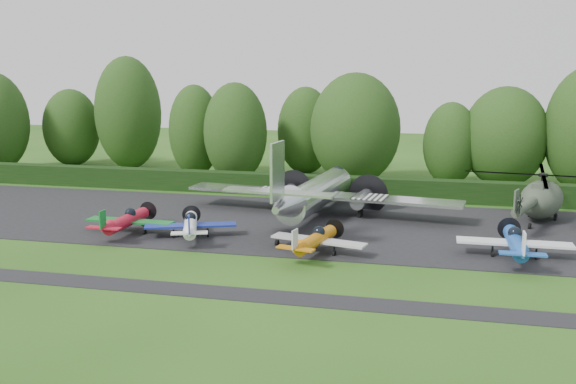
% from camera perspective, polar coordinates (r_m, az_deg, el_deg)
% --- Properties ---
extents(ground, '(160.00, 160.00, 0.00)m').
position_cam_1_polar(ground, '(40.94, -2.27, -6.19)').
color(ground, '#244914').
rests_on(ground, ground).
extents(apron, '(70.00, 18.00, 0.01)m').
position_cam_1_polar(apron, '(50.29, 0.68, -2.85)').
color(apron, black).
rests_on(apron, ground).
extents(taxiway_verge, '(70.00, 2.00, 0.00)m').
position_cam_1_polar(taxiway_verge, '(35.49, -4.80, -9.02)').
color(taxiway_verge, black).
rests_on(taxiway_verge, ground).
extents(hedgerow, '(90.00, 1.60, 2.00)m').
position_cam_1_polar(hedgerow, '(60.83, 2.84, -0.38)').
color(hedgerow, black).
rests_on(hedgerow, ground).
extents(transport_plane, '(23.21, 17.80, 7.44)m').
position_cam_1_polar(transport_plane, '(51.68, 2.47, -0.12)').
color(transport_plane, silver).
rests_on(transport_plane, ground).
extents(light_plane_red, '(6.69, 7.03, 2.57)m').
position_cam_1_polar(light_plane_red, '(48.44, -14.13, -2.45)').
color(light_plane_red, '#B21027').
rests_on(light_plane_red, ground).
extents(light_plane_white, '(6.54, 6.88, 2.51)m').
position_cam_1_polar(light_plane_white, '(46.35, -8.65, -2.88)').
color(light_plane_white, white).
rests_on(light_plane_white, ground).
extents(light_plane_orange, '(6.48, 6.82, 2.49)m').
position_cam_1_polar(light_plane_orange, '(42.04, 2.48, -4.25)').
color(light_plane_orange, '#C7730B').
rests_on(light_plane_orange, ground).
extents(light_plane_blue, '(7.23, 7.61, 2.78)m').
position_cam_1_polar(light_plane_blue, '(43.46, 19.56, -4.22)').
color(light_plane_blue, '#1D51AF').
rests_on(light_plane_blue, ground).
extents(helicopter, '(11.92, 13.95, 3.84)m').
position_cam_1_polar(helicopter, '(54.50, 21.64, -0.33)').
color(helicopter, '#394232').
rests_on(helicopter, ground).
extents(tree_0, '(6.30, 6.30, 9.86)m').
position_cam_1_polar(tree_0, '(72.47, 1.56, 5.45)').
color(tree_0, black).
rests_on(tree_0, ground).
extents(tree_2, '(5.74, 5.74, 10.14)m').
position_cam_1_polar(tree_2, '(71.85, -8.28, 5.40)').
color(tree_2, black).
rests_on(tree_2, ground).
extents(tree_5, '(5.53, 5.53, 8.57)m').
position_cam_1_polar(tree_5, '(67.67, 14.24, 4.14)').
color(tree_5, black).
rests_on(tree_5, ground).
extents(tree_6, '(6.74, 6.74, 9.38)m').
position_cam_1_polar(tree_6, '(82.81, -18.69, 5.43)').
color(tree_6, black).
rests_on(tree_6, ground).
extents(tree_7, '(7.74, 7.74, 13.25)m').
position_cam_1_polar(tree_7, '(78.40, -14.02, 6.81)').
color(tree_7, black).
rests_on(tree_7, ground).
extents(tree_8, '(9.25, 9.25, 11.51)m').
position_cam_1_polar(tree_8, '(66.51, 5.99, 5.59)').
color(tree_8, black).
rests_on(tree_8, ground).
extents(tree_9, '(6.69, 6.69, 10.48)m').
position_cam_1_polar(tree_9, '(67.97, -4.70, 5.29)').
color(tree_9, black).
rests_on(tree_9, ground).
extents(tree_10, '(8.45, 8.45, 10.17)m').
position_cam_1_polar(tree_10, '(68.33, 18.73, 4.64)').
color(tree_10, black).
rests_on(tree_10, ground).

